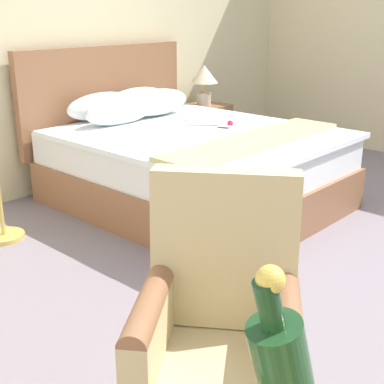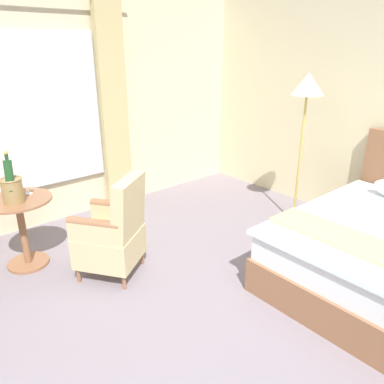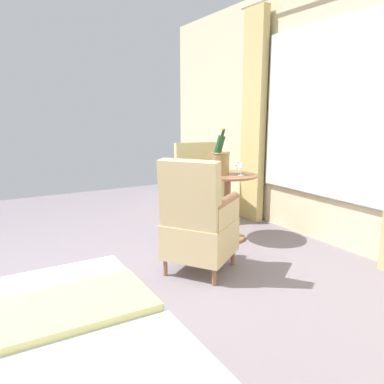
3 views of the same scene
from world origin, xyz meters
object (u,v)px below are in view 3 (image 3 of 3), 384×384
object	(u,v)px
side_table_round	(227,201)
armchair_by_window	(198,224)
wine_glass_near_bucket	(241,165)
champagne_bucket	(220,160)
wine_glass_near_edge	(237,163)
armchair_facing_bed	(199,187)

from	to	relation	value
side_table_round	armchair_by_window	xyz separation A→B (m)	(0.73, 0.60, 0.01)
wine_glass_near_bucket	armchair_by_window	bearing A→B (deg)	30.28
champagne_bucket	wine_glass_near_edge	size ratio (longest dim) A/B	3.26
wine_glass_near_bucket	champagne_bucket	bearing A→B (deg)	-52.25
side_table_round	wine_glass_near_bucket	xyz separation A→B (m)	(-0.07, 0.14, 0.40)
armchair_facing_bed	armchair_by_window	bearing A→B (deg)	58.60
armchair_by_window	wine_glass_near_edge	bearing A→B (deg)	-143.97
side_table_round	armchair_by_window	world-z (taller)	armchair_by_window
wine_glass_near_bucket	armchair_facing_bed	distance (m)	1.02
wine_glass_near_edge	armchair_facing_bed	distance (m)	0.86
champagne_bucket	wine_glass_near_edge	distance (m)	0.23
armchair_facing_bed	wine_glass_near_edge	bearing A→B (deg)	91.73
wine_glass_near_bucket	wine_glass_near_edge	size ratio (longest dim) A/B	1.00
champagne_bucket	wine_glass_near_bucket	distance (m)	0.23
champagne_bucket	wine_glass_near_bucket	size ratio (longest dim) A/B	3.25
side_table_round	armchair_facing_bed	xyz separation A→B (m)	(-0.13, -0.80, 0.00)
armchair_by_window	side_table_round	bearing A→B (deg)	-140.42
champagne_bucket	side_table_round	bearing A→B (deg)	148.10
champagne_bucket	wine_glass_near_bucket	bearing A→B (deg)	127.75
champagne_bucket	armchair_facing_bed	distance (m)	0.90
armchair_by_window	armchair_facing_bed	xyz separation A→B (m)	(-0.86, -1.40, -0.01)
side_table_round	armchair_facing_bed	bearing A→B (deg)	-99.13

